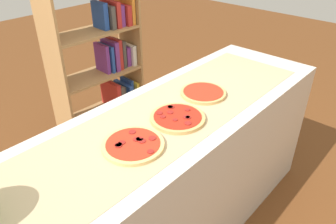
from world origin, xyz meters
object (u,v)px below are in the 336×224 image
object	(u,v)px
bookshelf	(108,73)
pizza_plain_2	(203,93)
pizza_pepperoni_0	(133,145)
pizza_pepperoni_1	(178,118)

from	to	relation	value
bookshelf	pizza_plain_2	bearing A→B (deg)	-97.29
pizza_plain_2	bookshelf	bearing A→B (deg)	82.71
pizza_pepperoni_0	pizza_pepperoni_1	size ratio (longest dim) A/B	1.00
pizza_pepperoni_0	bookshelf	world-z (taller)	bookshelf
pizza_pepperoni_1	pizza_pepperoni_0	bearing A→B (deg)	179.68
pizza_pepperoni_0	pizza_pepperoni_1	world-z (taller)	pizza_pepperoni_1
pizza_pepperoni_0	pizza_pepperoni_1	distance (m)	0.31
pizza_pepperoni_1	bookshelf	bearing A→B (deg)	68.77
pizza_pepperoni_1	bookshelf	distance (m)	1.27
pizza_pepperoni_0	pizza_plain_2	size ratio (longest dim) A/B	1.07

